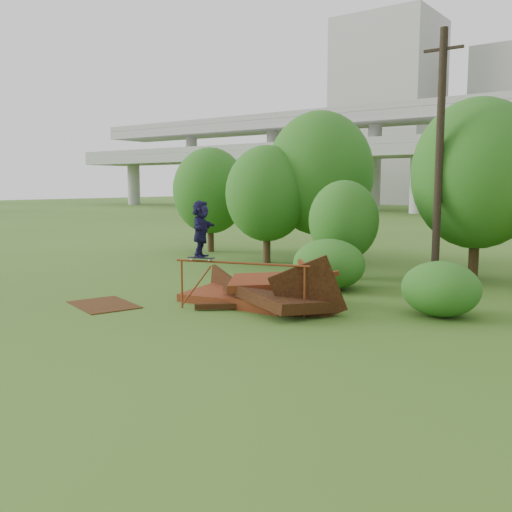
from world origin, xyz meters
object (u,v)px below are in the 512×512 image
Objects in this scene: skater at (201,229)px; scrap_pile at (263,294)px; utility_pole at (439,158)px; flat_plate at (104,305)px.

scrap_pile is at bearing -63.08° from skater.
scrap_pile is 2.80m from skater.
scrap_pile is at bearing -114.99° from utility_pole.
flat_plate is 0.25× the size of utility_pole.
scrap_pile is 0.62× the size of utility_pole.
utility_pole is at bearing -54.84° from skater.
skater is 3.94m from flat_plate.
skater is at bearing -117.18° from utility_pole.
utility_pole is (6.99, 9.46, 4.62)m from flat_plate.
skater is (-1.11, -1.56, 2.04)m from scrap_pile.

